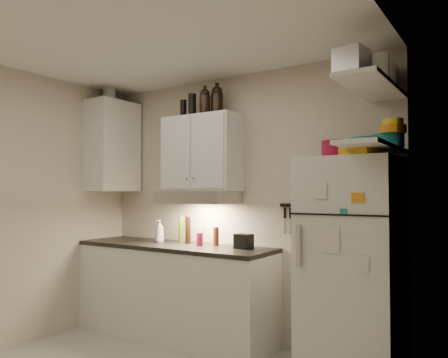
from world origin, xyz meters
The scene contains 34 objects.
ceiling centered at (0.00, 0.00, 2.61)m, with size 3.20×3.00×0.02m, color white.
back_wall centered at (0.00, 1.51, 1.30)m, with size 3.20×0.02×2.60m, color beige.
right_wall centered at (1.61, 0.00, 1.30)m, with size 0.02×3.00×2.60m, color beige.
base_cabinet centered at (-0.55, 1.20, 0.44)m, with size 2.10×0.60×0.88m, color white.
countertop centered at (-0.55, 1.20, 0.90)m, with size 2.10×0.62×0.04m, color black.
upper_cabinet centered at (-0.30, 1.33, 1.83)m, with size 0.80×0.33×0.75m, color white.
side_cabinet centered at (-1.44, 1.20, 1.95)m, with size 0.33×0.55×1.00m, color white.
range_hood centered at (-0.30, 1.27, 1.39)m, with size 0.76×0.46×0.12m, color silver.
fridge centered at (1.25, 1.16, 0.85)m, with size 0.70×0.68×1.70m, color silver.
shelf_hi centered at (1.45, 1.02, 2.20)m, with size 0.30×0.95×0.03m, color white.
shelf_lo centered at (1.45, 1.02, 1.76)m, with size 0.30×0.95×0.03m, color white.
knife_strip centered at (0.70, 1.49, 1.32)m, with size 0.42×0.02×0.03m, color black.
dutch_oven centered at (1.15, 1.12, 1.77)m, with size 0.24×0.24×0.14m, color maroon.
book_stack centered at (1.39, 0.97, 1.75)m, with size 0.22×0.27×0.09m, color orange.
spice_jar centered at (1.37, 1.17, 1.75)m, with size 0.05×0.05×0.09m, color silver.
stock_pot centered at (1.41, 1.37, 2.32)m, with size 0.30×0.30×0.22m, color silver.
tin_a centered at (1.49, 0.96, 2.31)m, with size 0.18×0.16×0.18m, color #AAAAAD.
tin_b centered at (1.38, 0.76, 2.31)m, with size 0.20×0.20×0.20m, color #AAAAAD.
bowl_teal centered at (1.50, 1.24, 1.82)m, with size 0.24×0.24×0.10m, color teal.
bowl_orange centered at (1.55, 1.18, 1.90)m, with size 0.19×0.19×0.06m, color orange.
bowl_yellow centered at (1.55, 1.18, 1.95)m, with size 0.15×0.15×0.05m, color yellow.
plates centered at (1.40, 1.03, 1.80)m, with size 0.24×0.24×0.06m, color teal.
growler_a centered at (-0.21, 1.26, 2.33)m, with size 0.11×0.11×0.26m, color black, non-canonical shape.
growler_b centered at (-0.12, 1.33, 2.34)m, with size 0.12×0.12×0.29m, color black, non-canonical shape.
thermos_a centered at (-0.39, 1.29, 2.31)m, with size 0.08×0.08×0.23m, color black.
thermos_b centered at (-0.54, 1.34, 2.30)m, with size 0.07×0.07×0.19m, color black.
side_jar centered at (-1.47, 1.18, 2.54)m, with size 0.14×0.14×0.18m, color silver.
soap_bottle centered at (-0.78, 1.24, 1.05)m, with size 0.10×0.10×0.26m, color white.
pepper_mill centered at (-0.12, 1.32, 1.01)m, with size 0.06×0.06×0.18m, color #592A1A.
oil_bottle centered at (-0.55, 1.31, 1.05)m, with size 0.05×0.05×0.27m, color #52731C.
vinegar_bottle centered at (-0.46, 1.32, 1.06)m, with size 0.06×0.06×0.27m, color black.
clear_bottle centered at (-0.33, 1.36, 1.01)m, with size 0.06×0.06×0.19m, color silver.
red_jar centered at (-0.25, 1.23, 0.98)m, with size 0.06×0.06×0.12m, color maroon.
caddy centered at (0.21, 1.28, 0.99)m, with size 0.16×0.11×0.14m, color black.
Camera 1 is at (2.27, -2.17, 1.44)m, focal length 35.00 mm.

